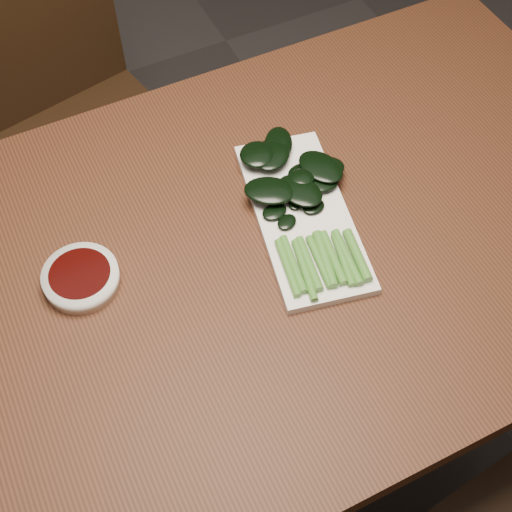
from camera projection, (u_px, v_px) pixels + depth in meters
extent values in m
plane|color=#322F2F|center=(248.00, 432.00, 1.71)|extent=(6.00, 6.00, 0.00)
cube|color=#442313|center=(244.00, 261.00, 1.11)|extent=(1.40, 0.80, 0.04)
cylinder|color=#442313|center=(421.00, 149.00, 1.75)|extent=(0.05, 0.05, 0.71)
cube|color=black|center=(93.00, 153.00, 1.64)|extent=(0.49, 0.49, 0.04)
cylinder|color=black|center=(85.00, 295.00, 1.69)|extent=(0.04, 0.04, 0.41)
cylinder|color=black|center=(205.00, 222.00, 1.81)|extent=(0.04, 0.04, 0.41)
cylinder|color=black|center=(15.00, 204.00, 1.84)|extent=(0.04, 0.04, 0.41)
cylinder|color=black|center=(130.00, 143.00, 1.97)|extent=(0.04, 0.04, 0.41)
cube|color=black|center=(26.00, 26.00, 1.52)|extent=(0.41, 0.12, 0.44)
cylinder|color=black|center=(486.00, 506.00, 1.41)|extent=(0.04, 0.04, 0.41)
cylinder|color=white|center=(81.00, 278.00, 1.05)|extent=(0.11, 0.11, 0.03)
cylinder|color=#330704|center=(80.00, 274.00, 1.04)|extent=(0.09, 0.09, 0.00)
cube|color=white|center=(302.00, 216.00, 1.12)|extent=(0.21, 0.35, 0.01)
cylinder|color=#4D8E31|center=(288.00, 268.00, 1.05)|extent=(0.03, 0.10, 0.01)
cylinder|color=#4D8E31|center=(293.00, 264.00, 1.05)|extent=(0.03, 0.10, 0.01)
cylinder|color=#4D8E31|center=(305.00, 270.00, 1.05)|extent=(0.03, 0.11, 0.01)
cylinder|color=#4D8E31|center=(309.00, 264.00, 1.05)|extent=(0.03, 0.10, 0.01)
cylinder|color=#4D8E31|center=(320.00, 262.00, 1.06)|extent=(0.03, 0.09, 0.01)
cylinder|color=#4D8E31|center=(325.00, 259.00, 1.06)|extent=(0.04, 0.10, 0.02)
cylinder|color=#4D8E31|center=(333.00, 258.00, 1.06)|extent=(0.03, 0.10, 0.01)
cylinder|color=#4D8E31|center=(343.00, 259.00, 1.06)|extent=(0.03, 0.09, 0.01)
cylinder|color=#4D8E31|center=(347.00, 257.00, 1.06)|extent=(0.03, 0.10, 0.01)
cylinder|color=#4D8E31|center=(357.00, 255.00, 1.06)|extent=(0.03, 0.09, 0.02)
ellipsoid|color=black|center=(272.00, 155.00, 1.16)|extent=(0.09, 0.09, 0.01)
ellipsoid|color=black|center=(317.00, 181.00, 1.14)|extent=(0.08, 0.07, 0.01)
ellipsoid|color=black|center=(324.00, 171.00, 1.16)|extent=(0.06, 0.06, 0.01)
ellipsoid|color=black|center=(270.00, 191.00, 1.12)|extent=(0.10, 0.09, 0.01)
ellipsoid|color=black|center=(302.00, 178.00, 1.13)|extent=(0.05, 0.04, 0.01)
ellipsoid|color=black|center=(308.00, 192.00, 1.13)|extent=(0.06, 0.06, 0.01)
ellipsoid|color=black|center=(300.00, 191.00, 1.12)|extent=(0.08, 0.09, 0.01)
ellipsoid|color=black|center=(278.00, 143.00, 1.18)|extent=(0.08, 0.09, 0.01)
ellipsoid|color=black|center=(325.00, 168.00, 1.16)|extent=(0.08, 0.07, 0.01)
ellipsoid|color=black|center=(258.00, 154.00, 1.16)|extent=(0.08, 0.08, 0.01)
ellipsoid|color=black|center=(302.00, 175.00, 1.15)|extent=(0.07, 0.06, 0.01)
ellipsoid|color=black|center=(321.00, 167.00, 1.15)|extent=(0.08, 0.10, 0.01)
ellipsoid|color=black|center=(270.00, 154.00, 1.17)|extent=(0.06, 0.08, 0.01)
ellipsoid|color=black|center=(297.00, 202.00, 1.12)|extent=(0.04, 0.04, 0.01)
ellipsoid|color=black|center=(274.00, 212.00, 1.11)|extent=(0.04, 0.04, 0.01)
ellipsoid|color=black|center=(287.00, 222.00, 1.10)|extent=(0.04, 0.04, 0.01)
ellipsoid|color=black|center=(313.00, 206.00, 1.12)|extent=(0.04, 0.03, 0.01)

